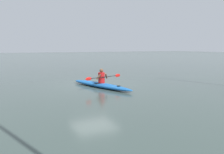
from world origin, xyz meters
TOP-DOWN VIEW (x-y plane):
  - ground_plane at (0.00, 0.00)m, footprint 160.00×160.00m
  - kayak at (-0.01, 0.91)m, footprint 1.89×4.68m
  - kayaker at (-0.04, 1.01)m, footprint 2.38×0.73m

SIDE VIEW (x-z plane):
  - ground_plane at x=0.00m, z-range 0.00..0.00m
  - kayak at x=-0.01m, z-range 0.00..0.27m
  - kayaker at x=-0.04m, z-range 0.21..0.99m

